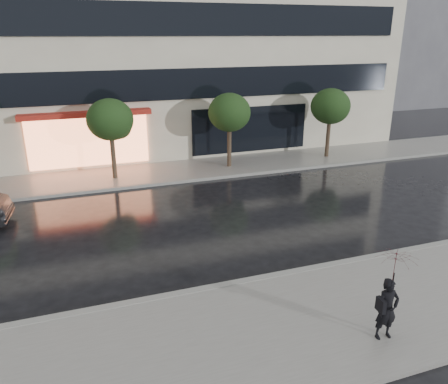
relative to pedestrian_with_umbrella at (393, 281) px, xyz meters
name	(u,v)px	position (x,y,z in m)	size (l,w,h in m)	color
ground	(248,265)	(-1.67, 4.37, -1.62)	(120.00, 120.00, 0.00)	black
sidewalk_near	(298,325)	(-1.67, 1.12, -1.56)	(60.00, 4.50, 0.12)	slate
sidewalk_far	(174,171)	(-1.67, 14.62, -1.56)	(60.00, 3.50, 0.12)	slate
curb_near	(261,279)	(-1.67, 3.37, -1.55)	(60.00, 0.25, 0.14)	gray
curb_far	(182,181)	(-1.67, 12.87, -1.55)	(60.00, 0.25, 0.14)	gray
bg_building_right	(383,21)	(24.33, 32.37, 6.38)	(12.00, 12.00, 16.00)	#4C4C54
tree_mid_west	(111,121)	(-4.61, 14.40, 1.31)	(2.20, 2.20, 3.99)	#33261C
tree_mid_east	(230,114)	(1.39, 14.40, 1.31)	(2.20, 2.20, 3.99)	#33261C
tree_far_east	(331,108)	(7.39, 14.40, 1.31)	(2.20, 2.20, 3.99)	#33261C
pedestrian_with_umbrella	(393,281)	(0.00, 0.00, 0.00)	(0.99, 1.01, 2.23)	black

